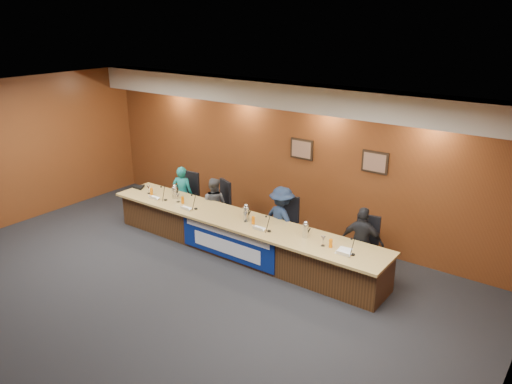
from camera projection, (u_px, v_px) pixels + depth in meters
floor at (149, 307)px, 8.06m from camera, size 10.00×10.00×0.00m
ceiling at (132, 110)px, 6.97m from camera, size 10.00×8.00×0.04m
wall_back at (286, 157)px, 10.55m from camera, size 10.00×0.04×3.20m
wall_right at (497, 336)px, 4.73m from camera, size 0.04×8.00×3.20m
soffit at (281, 95)px, 9.90m from camera, size 10.00×0.50×0.50m
dais_body at (240, 237)px, 9.76m from camera, size 6.00×0.80×0.70m
dais_top at (238, 220)px, 9.60m from camera, size 6.10×0.95×0.05m
banner at (227, 243)px, 9.44m from camera, size 2.20×0.02×0.65m
banner_text_upper at (226, 233)px, 9.36m from camera, size 2.00×0.01×0.10m
banner_text_lower at (226, 247)px, 9.45m from camera, size 1.60×0.01×0.28m
wall_photo_left at (302, 149)px, 10.22m from camera, size 0.52×0.04×0.42m
wall_photo_right at (375, 162)px, 9.33m from camera, size 0.52×0.04×0.42m
panelist_a at (183, 194)px, 11.24m from camera, size 0.55×0.46×1.28m
panelist_b at (214, 204)px, 10.74m from camera, size 0.68×0.60×1.19m
panelist_c at (282, 220)px, 9.73m from camera, size 0.97×0.71×1.35m
panelist_d at (362, 243)px, 8.79m from camera, size 0.82×0.44×1.33m
office_chair_a at (186, 199)px, 11.37m from camera, size 0.51×0.51×0.08m
office_chair_b at (217, 208)px, 10.85m from camera, size 0.63×0.63×0.08m
office_chair_c at (284, 227)px, 9.87m from camera, size 0.54×0.54×0.08m
office_chair_d at (364, 250)px, 8.93m from camera, size 0.55×0.55×0.08m
nameplate_a at (153, 198)px, 10.56m from camera, size 0.24×0.08×0.10m
microphone_a at (166, 200)px, 10.53m from camera, size 0.07×0.07×0.02m
juice_glass_a at (151, 191)px, 10.82m from camera, size 0.06×0.06×0.15m
water_glass_a at (149, 190)px, 10.89m from camera, size 0.08×0.08×0.18m
nameplate_b at (185, 208)px, 9.99m from camera, size 0.24×0.08×0.10m
microphone_b at (196, 209)px, 10.05m from camera, size 0.07×0.07×0.02m
juice_glass_b at (183, 200)px, 10.33m from camera, size 0.06×0.06×0.15m
water_glass_b at (178, 198)px, 10.41m from camera, size 0.08×0.08×0.18m
nameplate_c at (258, 228)px, 9.06m from camera, size 0.24×0.08×0.10m
microphone_c at (269, 231)px, 9.02m from camera, size 0.07×0.07×0.02m
juice_glass_c at (253, 220)px, 9.33m from camera, size 0.06×0.06×0.15m
water_glass_c at (246, 217)px, 9.43m from camera, size 0.08×0.08×0.18m
nameplate_d at (343, 253)px, 8.11m from camera, size 0.24×0.08×0.10m
microphone_d at (353, 254)px, 8.15m from camera, size 0.07×0.07×0.02m
juice_glass_d at (331, 243)px, 8.40m from camera, size 0.06×0.06×0.15m
water_glass_d at (323, 241)px, 8.44m from camera, size 0.08×0.08×0.18m
carafe_left at (175, 193)px, 10.61m from camera, size 0.13×0.13×0.24m
carafe_mid at (246, 213)px, 9.50m from camera, size 0.12×0.12×0.26m
carafe_right at (306, 231)px, 8.75m from camera, size 0.11×0.11×0.26m
speakerphone at (139, 187)px, 11.24m from camera, size 0.32×0.32×0.05m
paper_stack at (344, 251)px, 8.29m from camera, size 0.26×0.33×0.01m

